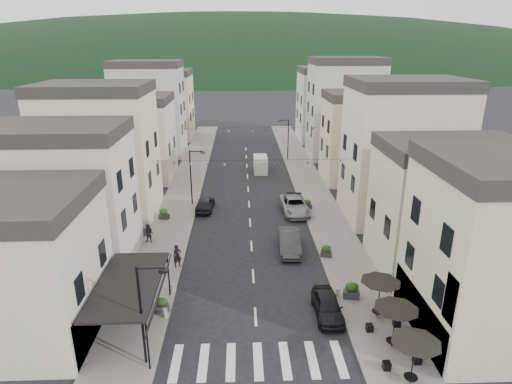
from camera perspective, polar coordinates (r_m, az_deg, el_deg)
sidewalk_left at (r=52.20m, az=-9.34°, el=0.72°), size 4.00×76.00×0.12m
sidewalk_right at (r=52.43m, az=7.15°, el=0.92°), size 4.00×76.00×0.12m
hill_backdrop at (r=317.49m, az=-2.01°, el=16.47°), size 640.00×360.00×70.00m
bistro_building at (r=28.50m, az=30.95°, el=-7.56°), size 10.00×8.00×10.00m
boutique_awning at (r=26.65m, az=-16.11°, el=-11.82°), size 3.77×7.50×3.28m
buildings_row_left at (r=57.45m, az=-16.00°, el=8.21°), size 10.20×54.16×14.00m
buildings_row_right at (r=56.73m, az=13.77°, el=8.47°), size 10.20×54.16×14.50m
cafe_terrace at (r=25.88m, az=18.14°, el=-15.06°), size 2.50×8.10×2.53m
streetlamp_left_near at (r=23.56m, az=-14.48°, el=-14.48°), size 1.70×0.56×6.00m
streetlamp_left_far at (r=45.23m, az=-8.37°, el=2.67°), size 1.70×0.56×6.00m
streetlamp_right_far at (r=62.75m, az=4.07°, el=7.55°), size 1.70×0.56×6.00m
bollards at (r=27.78m, az=-0.03°, el=-16.19°), size 11.66×10.26×0.60m
bunting_near at (r=40.57m, az=-0.86°, el=3.80°), size 19.00×0.28×0.62m
bunting_far at (r=56.14m, az=-1.23°, el=8.22°), size 19.00×0.28×0.62m
parked_car_a at (r=28.53m, az=9.53°, el=-14.73°), size 1.69×4.14×1.41m
parked_car_b at (r=36.01m, az=4.48°, el=-6.63°), size 1.92×4.96×1.61m
parked_car_c at (r=43.79m, az=5.16°, el=-1.79°), size 2.95×5.80×1.57m
parked_car_d at (r=44.11m, az=5.11°, el=-1.80°), size 2.33×4.77×1.34m
parked_car_e at (r=44.59m, az=-6.82°, el=-1.56°), size 1.99×4.30×1.43m
delivery_van at (r=57.63m, az=0.59°, el=3.82°), size 1.80×4.51×2.16m
pedestrian_a at (r=33.73m, az=-10.46°, el=-8.38°), size 0.79×0.68×1.83m
pedestrian_b at (r=38.07m, az=-14.11°, el=-5.40°), size 0.98×0.85×1.72m
planter_la at (r=29.07m, az=-12.41°, el=-14.48°), size 1.00×0.79×0.99m
planter_lb at (r=42.87m, az=-12.18°, el=-2.86°), size 1.06×0.72×1.08m
planter_ra at (r=30.37m, az=12.63°, el=-12.68°), size 1.13×0.75×1.17m
planter_rb at (r=35.32m, az=9.35°, el=-7.76°), size 0.98×0.69×1.00m
planter_rc at (r=44.67m, az=6.83°, el=-1.64°), size 1.03×0.75×1.04m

